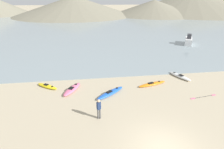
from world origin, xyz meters
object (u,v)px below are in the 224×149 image
Objects in this scene: kayak_on_sand_1 at (47,86)px; kayak_on_sand_4 at (152,84)px; moored_boat_0 at (188,41)px; moored_boat_1 at (52,19)px; kayak_on_sand_3 at (180,76)px; loose_paddle at (203,97)px; kayak_on_sand_2 at (110,93)px; kayak_on_sand_0 at (72,89)px; person_near_foreground at (99,108)px.

kayak_on_sand_1 is 0.73× the size of kayak_on_sand_4.
moored_boat_1 is at bearing 128.59° from moored_boat_0.
kayak_on_sand_3 is 1.07× the size of loose_paddle.
kayak_on_sand_2 is 1.03× the size of kayak_on_sand_3.
kayak_on_sand_1 is 15.47m from loose_paddle.
kayak_on_sand_0 is at bearing -173.01° from kayak_on_sand_3.
kayak_on_sand_3 is (12.23, 1.50, -0.00)m from kayak_on_sand_0.
kayak_on_sand_1 is (-2.61, 0.99, -0.02)m from kayak_on_sand_0.
loose_paddle is at bearing -115.36° from moored_boat_0.
person_near_foreground is (-1.31, -3.49, 0.81)m from kayak_on_sand_2.
kayak_on_sand_2 is 8.95m from kayak_on_sand_3.
kayak_on_sand_0 is 0.71× the size of moored_boat_1.
kayak_on_sand_0 is 0.98× the size of kayak_on_sand_3.
kayak_on_sand_3 is 0.88× the size of kayak_on_sand_4.
kayak_on_sand_1 is 6.72m from kayak_on_sand_2.
moored_boat_0 is at bearing 44.16° from kayak_on_sand_2.
person_near_foreground reaches higher than kayak_on_sand_2.
kayak_on_sand_2 is 8.80m from loose_paddle.
moored_boat_1 reaches higher than loose_paddle.
kayak_on_sand_0 is 1.05× the size of loose_paddle.
kayak_on_sand_4 is (-3.85, -1.40, -0.04)m from kayak_on_sand_3.
person_near_foreground reaches higher than kayak_on_sand_4.
moored_boat_0 is at bearing 47.45° from person_near_foreground.
moored_boat_1 is (-32.78, 41.07, -0.14)m from moored_boat_0.
moored_boat_0 reaches higher than kayak_on_sand_4.
moored_boat_1 is (-23.84, 55.25, 0.47)m from kayak_on_sand_3.
moored_boat_0 reaches higher than kayak_on_sand_1.
kayak_on_sand_1 is 56.49m from moored_boat_1.
kayak_on_sand_4 is at bearing 39.11° from person_near_foreground.
kayak_on_sand_1 is 11.02m from kayak_on_sand_4.
kayak_on_sand_1 is at bearing 131.15° from person_near_foreground.
person_near_foreground is at bearing -147.52° from kayak_on_sand_3.
loose_paddle is at bearing -10.60° from kayak_on_sand_2.
moored_boat_0 is 52.55m from moored_boat_1.
moored_boat_1 is 1.47× the size of loose_paddle.
kayak_on_sand_2 is 1.11× the size of loose_paddle.
person_near_foreground is (-5.97, -4.85, 0.86)m from kayak_on_sand_4.
kayak_on_sand_1 is at bearing -178.04° from kayak_on_sand_3.
moored_boat_1 is at bearing 111.91° from loose_paddle.
person_near_foreground is at bearing -77.16° from moored_boat_1.
kayak_on_sand_3 is at bearing 6.99° from kayak_on_sand_0.
moored_boat_1 is (-15.33, 58.01, 0.47)m from kayak_on_sand_2.
kayak_on_sand_3 is at bearing 32.48° from person_near_foreground.
loose_paddle is at bearing -68.09° from moored_boat_1.
person_near_foreground reaches higher than kayak_on_sand_3.
kayak_on_sand_3 is (14.84, 0.51, 0.02)m from kayak_on_sand_1.
person_near_foreground reaches higher than kayak_on_sand_1.
moored_boat_1 is at bearing 102.84° from person_near_foreground.
moored_boat_1 reaches higher than kayak_on_sand_0.
kayak_on_sand_1 is 1.44× the size of person_near_foreground.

